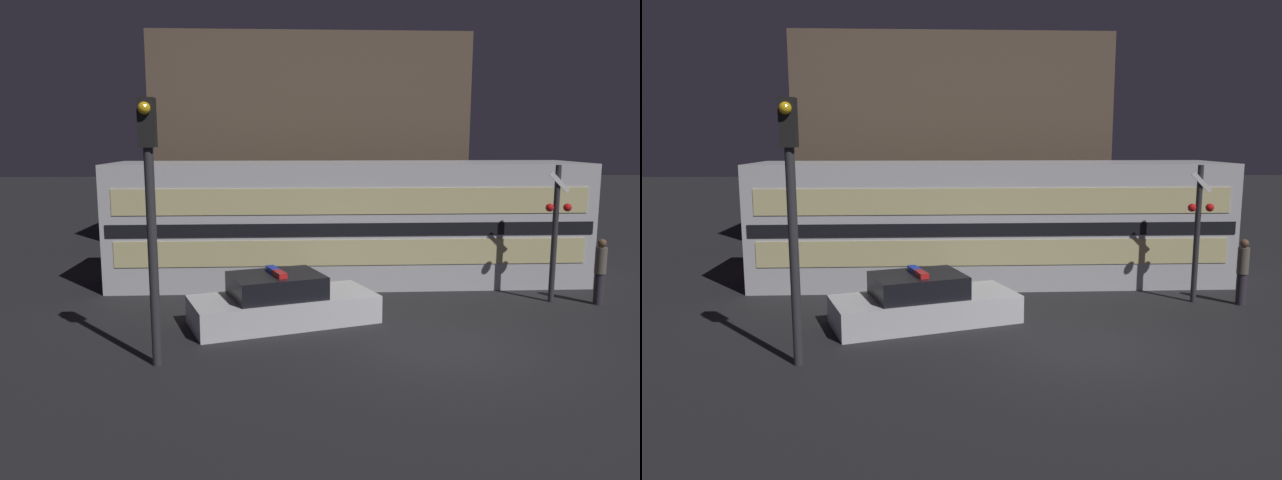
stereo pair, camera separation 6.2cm
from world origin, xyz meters
The scene contains 7 objects.
ground_plane centered at (0.00, 0.00, 0.00)m, with size 120.00×120.00×0.00m, color black.
train centered at (-1.36, 6.35, 1.82)m, with size 14.09×3.11×3.65m.
police_car centered at (-3.39, 1.98, 0.49)m, with size 4.70×3.11×1.32m.
pedestrian centered at (5.00, 3.19, 0.91)m, with size 0.30×0.30×1.77m.
crossing_signal_near centered at (3.86, 3.50, 2.01)m, with size 0.69×0.33×3.68m.
traffic_light_corner centered at (-5.80, -0.71, 3.13)m, with size 0.30×0.46×5.10m.
building_left centered at (-2.32, 12.62, 4.08)m, with size 11.71×4.23×8.17m.
Camera 2 is at (-3.22, -12.47, 4.37)m, focal length 35.00 mm.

